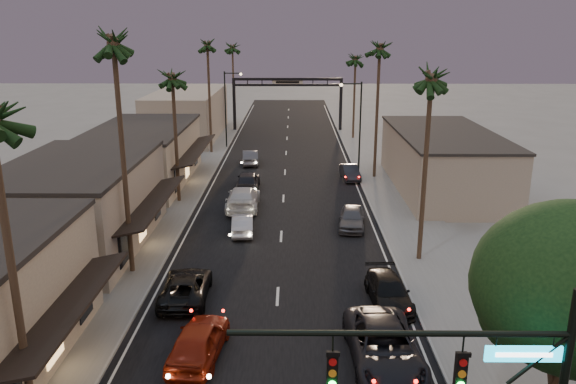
{
  "coord_description": "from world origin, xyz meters",
  "views": [
    {
      "loc": [
        0.81,
        -8.19,
        13.75
      ],
      "look_at": [
        0.45,
        30.39,
        2.5
      ],
      "focal_mm": 35.0,
      "sensor_mm": 36.0,
      "label": 1
    }
  ],
  "objects_px": {
    "arch": "(287,91)",
    "streetlight_right": "(357,121)",
    "curbside_near": "(384,347)",
    "palm_ra": "(432,71)",
    "palm_far": "(232,45)",
    "palm_lc": "(172,73)",
    "palm_lb": "(113,36)",
    "palm_rc": "(356,56)",
    "oncoming_pickup": "(186,287)",
    "curbside_black": "(389,292)",
    "streetlight_left": "(228,103)",
    "oncoming_silver": "(243,224)",
    "palm_ld": "(207,41)",
    "oncoming_red": "(199,341)",
    "palm_rb": "(380,44)",
    "corner_tree": "(576,294)"
  },
  "relations": [
    {
      "from": "arch",
      "to": "palm_lb",
      "type": "xyz_separation_m",
      "value": [
        -8.6,
        -48.0,
        7.85
      ]
    },
    {
      "from": "palm_lc",
      "to": "oncoming_pickup",
      "type": "distance_m",
      "value": 20.25
    },
    {
      "from": "curbside_black",
      "to": "streetlight_left",
      "type": "bearing_deg",
      "value": 104.19
    },
    {
      "from": "corner_tree",
      "to": "curbside_black",
      "type": "xyz_separation_m",
      "value": [
        -3.71,
        10.76,
        -5.29
      ]
    },
    {
      "from": "streetlight_right",
      "to": "oncoming_silver",
      "type": "distance_m",
      "value": 19.51
    },
    {
      "from": "oncoming_red",
      "to": "curbside_near",
      "type": "bearing_deg",
      "value": -176.96
    },
    {
      "from": "palm_ra",
      "to": "oncoming_pickup",
      "type": "distance_m",
      "value": 17.99
    },
    {
      "from": "arch",
      "to": "curbside_near",
      "type": "distance_m",
      "value": 57.66
    },
    {
      "from": "palm_ld",
      "to": "oncoming_red",
      "type": "relative_size",
      "value": 2.93
    },
    {
      "from": "arch",
      "to": "streetlight_left",
      "type": "height_order",
      "value": "streetlight_left"
    },
    {
      "from": "palm_rc",
      "to": "palm_far",
      "type": "height_order",
      "value": "palm_far"
    },
    {
      "from": "streetlight_left",
      "to": "palm_ld",
      "type": "relative_size",
      "value": 0.63
    },
    {
      "from": "palm_far",
      "to": "curbside_near",
      "type": "distance_m",
      "value": 67.4
    },
    {
      "from": "arch",
      "to": "streetlight_right",
      "type": "xyz_separation_m",
      "value": [
        6.92,
        -25.0,
        -0.2
      ]
    },
    {
      "from": "palm_ra",
      "to": "palm_lb",
      "type": "bearing_deg",
      "value": -173.37
    },
    {
      "from": "arch",
      "to": "palm_far",
      "type": "bearing_deg",
      "value": 136.05
    },
    {
      "from": "palm_ld",
      "to": "curbside_black",
      "type": "bearing_deg",
      "value": -68.67
    },
    {
      "from": "palm_lb",
      "to": "palm_far",
      "type": "bearing_deg",
      "value": 89.69
    },
    {
      "from": "palm_rc",
      "to": "curbside_near",
      "type": "distance_m",
      "value": 52.33
    },
    {
      "from": "palm_lb",
      "to": "oncoming_red",
      "type": "height_order",
      "value": "palm_lb"
    },
    {
      "from": "palm_rc",
      "to": "palm_far",
      "type": "relative_size",
      "value": 0.92
    },
    {
      "from": "streetlight_right",
      "to": "oncoming_red",
      "type": "distance_m",
      "value": 33.72
    },
    {
      "from": "palm_rb",
      "to": "oncoming_silver",
      "type": "bearing_deg",
      "value": -126.43
    },
    {
      "from": "palm_rc",
      "to": "palm_far",
      "type": "bearing_deg",
      "value": 140.36
    },
    {
      "from": "arch",
      "to": "oncoming_red",
      "type": "bearing_deg",
      "value": -93.26
    },
    {
      "from": "curbside_near",
      "to": "palm_ra",
      "type": "bearing_deg",
      "value": 68.36
    },
    {
      "from": "streetlight_left",
      "to": "palm_ra",
      "type": "relative_size",
      "value": 0.68
    },
    {
      "from": "palm_ld",
      "to": "oncoming_pickup",
      "type": "height_order",
      "value": "palm_ld"
    },
    {
      "from": "palm_ra",
      "to": "palm_far",
      "type": "bearing_deg",
      "value": 107.38
    },
    {
      "from": "palm_far",
      "to": "palm_lb",
      "type": "bearing_deg",
      "value": -90.31
    },
    {
      "from": "oncoming_red",
      "to": "palm_ld",
      "type": "bearing_deg",
      "value": -76.41
    },
    {
      "from": "palm_lc",
      "to": "palm_ra",
      "type": "bearing_deg",
      "value": -34.9
    },
    {
      "from": "palm_lc",
      "to": "palm_far",
      "type": "xyz_separation_m",
      "value": [
        0.3,
        42.0,
        0.97
      ]
    },
    {
      "from": "streetlight_left",
      "to": "palm_lc",
      "type": "relative_size",
      "value": 0.74
    },
    {
      "from": "streetlight_right",
      "to": "palm_rc",
      "type": "height_order",
      "value": "palm_rc"
    },
    {
      "from": "streetlight_right",
      "to": "palm_far",
      "type": "height_order",
      "value": "palm_far"
    },
    {
      "from": "palm_lb",
      "to": "palm_lc",
      "type": "relative_size",
      "value": 1.25
    },
    {
      "from": "palm_lb",
      "to": "palm_ld",
      "type": "height_order",
      "value": "palm_lb"
    },
    {
      "from": "streetlight_left",
      "to": "curbside_near",
      "type": "bearing_deg",
      "value": -75.64
    },
    {
      "from": "palm_ld",
      "to": "palm_rc",
      "type": "distance_m",
      "value": 19.51
    },
    {
      "from": "arch",
      "to": "oncoming_pickup",
      "type": "relative_size",
      "value": 2.94
    },
    {
      "from": "palm_ra",
      "to": "palm_far",
      "type": "distance_m",
      "value": 56.58
    },
    {
      "from": "oncoming_red",
      "to": "oncoming_pickup",
      "type": "distance_m",
      "value": 5.72
    },
    {
      "from": "arch",
      "to": "curbside_black",
      "type": "xyz_separation_m",
      "value": [
        5.77,
        -51.79,
        -4.84
      ]
    },
    {
      "from": "curbside_black",
      "to": "arch",
      "type": "bearing_deg",
      "value": 92.86
    },
    {
      "from": "corner_tree",
      "to": "palm_rc",
      "type": "bearing_deg",
      "value": 90.89
    },
    {
      "from": "arch",
      "to": "palm_ld",
      "type": "xyz_separation_m",
      "value": [
        -8.6,
        -15.0,
        6.88
      ]
    },
    {
      "from": "arch",
      "to": "oncoming_silver",
      "type": "distance_m",
      "value": 41.69
    },
    {
      "from": "palm_far",
      "to": "streetlight_left",
      "type": "bearing_deg",
      "value": -86.05
    },
    {
      "from": "palm_lb",
      "to": "palm_ld",
      "type": "xyz_separation_m",
      "value": [
        0.0,
        33.0,
        -0.97
      ]
    }
  ]
}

